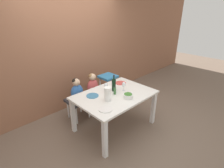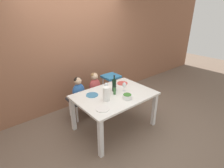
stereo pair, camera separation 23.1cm
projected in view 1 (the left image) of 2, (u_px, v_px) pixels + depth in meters
The scene contains 17 objects.
ground_plane at pixel (115, 126), 3.52m from camera, with size 14.00×14.00×0.00m, color #705B4C.
wall_back at pixel (72, 49), 3.86m from camera, with size 10.00×0.06×2.70m.
dining_table at pixel (115, 99), 3.27m from camera, with size 1.43×1.01×0.73m.
chair_far_left at pixel (78, 102), 3.66m from camera, with size 0.44×0.42×0.44m.
chair_far_center at pixel (93, 96), 3.92m from camera, with size 0.44×0.42×0.44m.
chair_right_highchair at pixel (108, 82), 4.13m from camera, with size 0.37×0.36×0.74m.
person_child_left at pixel (77, 89), 3.55m from camera, with size 0.27×0.18×0.47m.
person_child_center at pixel (93, 84), 3.81m from camera, with size 0.27×0.18×0.47m.
wine_bottle at pixel (114, 85), 3.31m from camera, with size 0.08×0.08×0.32m.
paper_towel_roll at pixel (108, 94), 2.96m from camera, with size 0.12×0.12×0.25m.
wine_glass_near at pixel (124, 85), 3.32m from camera, with size 0.07×0.07×0.18m.
wine_glass_far at pixel (106, 86), 3.28m from camera, with size 0.07×0.07×0.18m.
salad_bowl_large at pixel (128, 95), 3.07m from camera, with size 0.17×0.17×0.10m.
dinner_plate_front_left at pixel (105, 109), 2.74m from camera, with size 0.22×0.22×0.01m.
dinner_plate_back_left at pixel (92, 96), 3.16m from camera, with size 0.22×0.22×0.01m.
dinner_plate_back_right at pixel (121, 83), 3.69m from camera, with size 0.22×0.22×0.01m.
condiment_bottle_hot_sauce at pixel (115, 90), 3.20m from camera, with size 0.05×0.05×0.16m.
Camera 1 is at (-2.05, -2.03, 2.20)m, focal length 28.00 mm.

